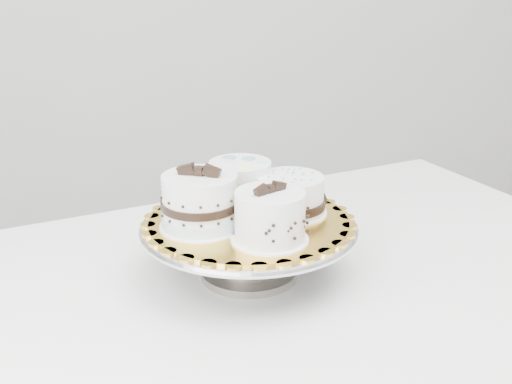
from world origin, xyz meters
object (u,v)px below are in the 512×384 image
object	(u,v)px
cake_stand	(249,240)
cake_swirl	(270,218)
table	(281,324)
cake_ribbon	(291,196)
cake_board	(249,221)
cake_banded	(200,204)
cake_dots	(240,183)

from	to	relation	value
cake_stand	cake_swirl	distance (m)	0.11
table	cake_ribbon	xyz separation A→B (m)	(0.03, 0.05, 0.20)
cake_board	cake_ribbon	xyz separation A→B (m)	(0.07, 0.01, 0.03)
table	cake_banded	distance (m)	0.24
cake_stand	cake_banded	distance (m)	0.10
cake_swirl	cake_dots	xyz separation A→B (m)	(0.00, 0.15, 0.00)
cake_swirl	cake_stand	bearing A→B (deg)	73.50
cake_board	cake_dots	size ratio (longest dim) A/B	2.39
cake_dots	cake_ribbon	xyz separation A→B (m)	(0.07, -0.06, -0.01)
cake_banded	cake_dots	world-z (taller)	cake_banded
cake_ribbon	cake_board	bearing A→B (deg)	-166.79
cake_board	cake_ribbon	world-z (taller)	cake_ribbon
table	cake_stand	size ratio (longest dim) A/B	3.99
cake_dots	cake_stand	bearing A→B (deg)	-75.44
cake_swirl	cake_dots	world-z (taller)	cake_swirl
table	cake_swirl	world-z (taller)	cake_swirl
cake_board	cake_dots	xyz separation A→B (m)	(0.01, 0.06, 0.04)
cake_board	cake_ribbon	distance (m)	0.08
cake_stand	cake_swirl	bearing A→B (deg)	-86.25
cake_board	cake_swirl	bearing A→B (deg)	-86.25
cake_stand	cake_board	bearing A→B (deg)	-116.57
table	cake_ribbon	world-z (taller)	cake_ribbon
cake_board	cake_swirl	world-z (taller)	cake_swirl
cake_stand	cake_swirl	xyz separation A→B (m)	(0.01, -0.08, 0.07)
cake_banded	cake_swirl	bearing A→B (deg)	-10.91
cake_stand	cake_swirl	world-z (taller)	cake_swirl
table	cake_banded	size ratio (longest dim) A/B	8.67
cake_board	cake_dots	world-z (taller)	cake_dots
cake_banded	cake_dots	distance (m)	0.11
table	cake_banded	bearing A→B (deg)	153.82
cake_swirl	cake_banded	xyz separation A→B (m)	(-0.08, 0.08, 0.00)
cake_swirl	cake_banded	distance (m)	0.11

